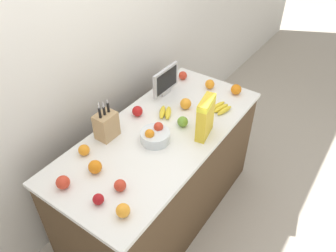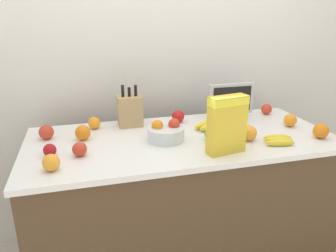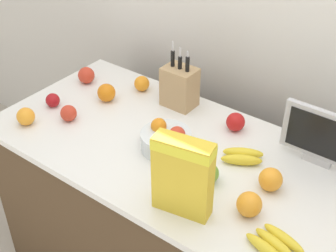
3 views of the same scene
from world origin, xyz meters
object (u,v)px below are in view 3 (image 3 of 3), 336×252
object	(u,v)px
small_monitor	(322,137)
knife_block	(180,87)
apple_front	(86,75)
orange_mid_right	(249,204)
orange_mid_left	(106,93)
banana_bunch_left	(275,243)
orange_back_center	(271,179)
orange_near_bowl	(26,116)
apple_by_knife_block	(53,100)
apple_rear	(69,113)
fruit_bowl	(166,139)
apple_near_bananas	(236,122)
orange_front_center	(142,84)
banana_bunch_right	(242,156)
apple_leftmost	(208,173)
cereal_box	(183,174)

from	to	relation	value
small_monitor	knife_block	bearing A→B (deg)	178.15
apple_front	orange_mid_right	bearing A→B (deg)	-16.17
orange_mid_left	banana_bunch_left	bearing A→B (deg)	-17.83
knife_block	orange_back_center	bearing A→B (deg)	-24.08
banana_bunch_left	orange_near_bowl	distance (m)	1.16
apple_by_knife_block	apple_rear	xyz separation A→B (m)	(0.14, -0.03, 0.00)
orange_mid_right	apple_by_knife_block	bearing A→B (deg)	176.47
fruit_bowl	orange_back_center	xyz separation A→B (m)	(0.44, 0.03, -0.00)
apple_rear	orange_mid_left	world-z (taller)	orange_mid_left
apple_near_bananas	orange_mid_left	world-z (taller)	orange_mid_left
small_monitor	orange_mid_right	xyz separation A→B (m)	(-0.08, -0.40, -0.08)
orange_front_center	orange_back_center	xyz separation A→B (m)	(0.81, -0.26, 0.01)
fruit_bowl	orange_mid_right	size ratio (longest dim) A/B	2.33
orange_mid_left	small_monitor	bearing A→B (deg)	8.94
orange_mid_right	banana_bunch_right	bearing A→B (deg)	123.70
banana_bunch_right	apple_rear	bearing A→B (deg)	-164.42
apple_by_knife_block	orange_near_bowl	distance (m)	0.17
apple_front	orange_near_bowl	bearing A→B (deg)	-83.02
apple_front	orange_front_center	distance (m)	0.29
apple_leftmost	apple_by_knife_block	world-z (taller)	apple_leftmost
knife_block	apple_by_knife_block	bearing A→B (deg)	-141.85
orange_front_center	orange_back_center	distance (m)	0.85
apple_leftmost	orange_back_center	bearing A→B (deg)	26.98
fruit_bowl	apple_front	xyz separation A→B (m)	(-0.64, 0.19, -0.00)
apple_rear	orange_mid_right	size ratio (longest dim) A/B	0.82
small_monitor	orange_front_center	distance (m)	0.89
small_monitor	apple_leftmost	distance (m)	0.45
apple_rear	apple_front	xyz separation A→B (m)	(-0.17, 0.28, 0.00)
fruit_bowl	cereal_box	bearing A→B (deg)	-44.02
orange_back_center	apple_leftmost	bearing A→B (deg)	-153.02
cereal_box	apple_near_bananas	world-z (taller)	cereal_box
orange_mid_left	fruit_bowl	bearing A→B (deg)	-15.86
apple_leftmost	orange_near_bowl	xyz separation A→B (m)	(-0.83, -0.16, 0.00)
cereal_box	apple_leftmost	bearing A→B (deg)	81.08
small_monitor	banana_bunch_right	world-z (taller)	small_monitor
orange_near_bowl	orange_front_center	bearing A→B (deg)	67.49
apple_leftmost	orange_mid_right	distance (m)	0.21
apple_rear	orange_near_bowl	xyz separation A→B (m)	(-0.12, -0.13, 0.00)
banana_bunch_right	orange_mid_left	xyz separation A→B (m)	(-0.72, 0.01, 0.02)
knife_block	orange_mid_left	world-z (taller)	knife_block
banana_bunch_right	apple_by_knife_block	distance (m)	0.90
orange_front_center	banana_bunch_right	bearing A→B (deg)	-15.53
fruit_bowl	apple_near_bananas	world-z (taller)	fruit_bowl
knife_block	apple_leftmost	size ratio (longest dim) A/B	3.92
apple_by_knife_block	cereal_box	bearing A→B (deg)	-12.06
orange_mid_left	knife_block	bearing A→B (deg)	30.66
banana_bunch_left	orange_near_bowl	world-z (taller)	orange_near_bowl
knife_block	apple_front	world-z (taller)	knife_block
banana_bunch_left	orange_back_center	distance (m)	0.27
orange_mid_left	orange_back_center	xyz separation A→B (m)	(0.88, -0.09, 0.00)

